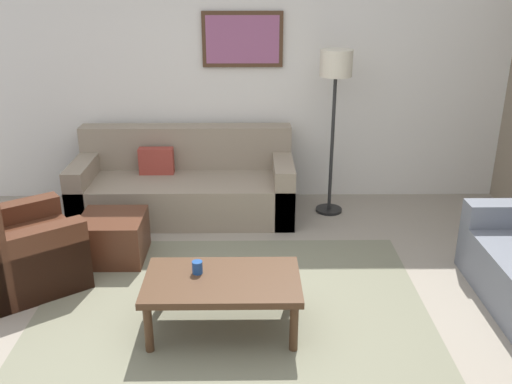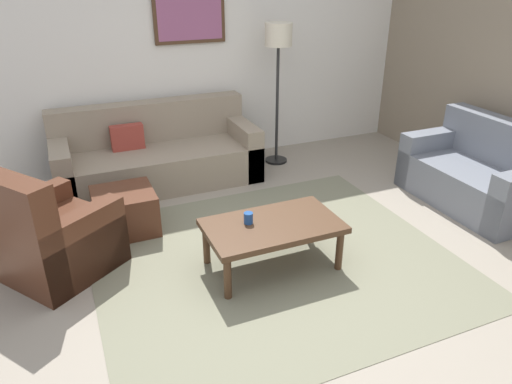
{
  "view_description": "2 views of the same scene",
  "coord_description": "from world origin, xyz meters",
  "px_view_note": "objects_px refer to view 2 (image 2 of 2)",
  "views": [
    {
      "loc": [
        0.14,
        -3.54,
        2.42
      ],
      "look_at": [
        0.19,
        0.38,
        0.88
      ],
      "focal_mm": 39.65,
      "sensor_mm": 36.0,
      "label": 1
    },
    {
      "loc": [
        -1.5,
        -3.11,
        2.3
      ],
      "look_at": [
        -0.14,
        0.06,
        0.65
      ],
      "focal_mm": 33.29,
      "sensor_mm": 36.0,
      "label": 2
    }
  ],
  "objects_px": {
    "couch_loveseat": "(481,176)",
    "coffee_table": "(273,229)",
    "couch_main": "(156,156)",
    "framed_artwork": "(190,18)",
    "ottoman": "(125,211)",
    "lamp_standing": "(278,50)",
    "cup": "(248,218)",
    "armchair_leather": "(48,241)"
  },
  "relations": [
    {
      "from": "lamp_standing",
      "to": "ottoman",
      "type": "bearing_deg",
      "value": -153.52
    },
    {
      "from": "couch_main",
      "to": "coffee_table",
      "type": "xyz_separation_m",
      "value": [
        0.49,
        -2.16,
        0.06
      ]
    },
    {
      "from": "couch_loveseat",
      "to": "coffee_table",
      "type": "height_order",
      "value": "couch_loveseat"
    },
    {
      "from": "armchair_leather",
      "to": "cup",
      "type": "height_order",
      "value": "armchair_leather"
    },
    {
      "from": "ottoman",
      "to": "coffee_table",
      "type": "distance_m",
      "value": 1.51
    },
    {
      "from": "lamp_standing",
      "to": "framed_artwork",
      "type": "xyz_separation_m",
      "value": [
        -0.92,
        0.45,
        0.35
      ]
    },
    {
      "from": "ottoman",
      "to": "lamp_standing",
      "type": "distance_m",
      "value": 2.62
    },
    {
      "from": "armchair_leather",
      "to": "cup",
      "type": "distance_m",
      "value": 1.62
    },
    {
      "from": "cup",
      "to": "framed_artwork",
      "type": "relative_size",
      "value": 0.11
    },
    {
      "from": "ottoman",
      "to": "cup",
      "type": "relative_size",
      "value": 6.06
    },
    {
      "from": "couch_main",
      "to": "cup",
      "type": "relative_size",
      "value": 24.37
    },
    {
      "from": "couch_main",
      "to": "lamp_standing",
      "type": "relative_size",
      "value": 1.32
    },
    {
      "from": "coffee_table",
      "to": "lamp_standing",
      "type": "relative_size",
      "value": 0.64
    },
    {
      "from": "couch_main",
      "to": "coffee_table",
      "type": "height_order",
      "value": "couch_main"
    },
    {
      "from": "ottoman",
      "to": "coffee_table",
      "type": "relative_size",
      "value": 0.51
    },
    {
      "from": "armchair_leather",
      "to": "lamp_standing",
      "type": "relative_size",
      "value": 0.65
    },
    {
      "from": "couch_loveseat",
      "to": "coffee_table",
      "type": "xyz_separation_m",
      "value": [
        -2.52,
        -0.23,
        0.06
      ]
    },
    {
      "from": "cup",
      "to": "framed_artwork",
      "type": "bearing_deg",
      "value": 82.98
    },
    {
      "from": "coffee_table",
      "to": "cup",
      "type": "relative_size",
      "value": 11.91
    },
    {
      "from": "couch_loveseat",
      "to": "cup",
      "type": "height_order",
      "value": "couch_loveseat"
    },
    {
      "from": "couch_main",
      "to": "framed_artwork",
      "type": "bearing_deg",
      "value": 34.6
    },
    {
      "from": "couch_main",
      "to": "coffee_table",
      "type": "distance_m",
      "value": 2.22
    },
    {
      "from": "couch_main",
      "to": "ottoman",
      "type": "bearing_deg",
      "value": -116.91
    },
    {
      "from": "couch_main",
      "to": "couch_loveseat",
      "type": "xyz_separation_m",
      "value": [
        3.01,
        -1.93,
        0.0
      ]
    },
    {
      "from": "ottoman",
      "to": "lamp_standing",
      "type": "height_order",
      "value": "lamp_standing"
    },
    {
      "from": "lamp_standing",
      "to": "framed_artwork",
      "type": "distance_m",
      "value": 1.08
    },
    {
      "from": "couch_loveseat",
      "to": "coffee_table",
      "type": "bearing_deg",
      "value": -174.76
    },
    {
      "from": "coffee_table",
      "to": "cup",
      "type": "xyz_separation_m",
      "value": [
        -0.18,
        0.08,
        0.1
      ]
    },
    {
      "from": "couch_loveseat",
      "to": "lamp_standing",
      "type": "xyz_separation_m",
      "value": [
        -1.47,
        1.9,
        1.11
      ]
    },
    {
      "from": "couch_loveseat",
      "to": "cup",
      "type": "relative_size",
      "value": 15.76
    },
    {
      "from": "couch_main",
      "to": "ottoman",
      "type": "relative_size",
      "value": 4.02
    },
    {
      "from": "lamp_standing",
      "to": "framed_artwork",
      "type": "relative_size",
      "value": 2.03
    },
    {
      "from": "couch_loveseat",
      "to": "couch_main",
      "type": "bearing_deg",
      "value": 147.31
    },
    {
      "from": "ottoman",
      "to": "armchair_leather",
      "type": "bearing_deg",
      "value": -144.31
    },
    {
      "from": "couch_main",
      "to": "lamp_standing",
      "type": "xyz_separation_m",
      "value": [
        1.54,
        -0.03,
        1.11
      ]
    },
    {
      "from": "coffee_table",
      "to": "framed_artwork",
      "type": "distance_m",
      "value": 2.94
    },
    {
      "from": "couch_main",
      "to": "ottoman",
      "type": "distance_m",
      "value": 1.2
    },
    {
      "from": "couch_loveseat",
      "to": "framed_artwork",
      "type": "xyz_separation_m",
      "value": [
        -2.39,
        2.36,
        1.46
      ]
    },
    {
      "from": "ottoman",
      "to": "framed_artwork",
      "type": "bearing_deg",
      "value": 52.18
    },
    {
      "from": "framed_artwork",
      "to": "couch_loveseat",
      "type": "bearing_deg",
      "value": -44.54
    },
    {
      "from": "couch_loveseat",
      "to": "framed_artwork",
      "type": "height_order",
      "value": "framed_artwork"
    },
    {
      "from": "coffee_table",
      "to": "framed_artwork",
      "type": "height_order",
      "value": "framed_artwork"
    }
  ]
}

